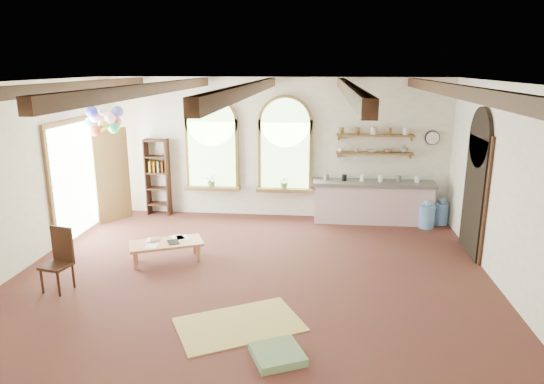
# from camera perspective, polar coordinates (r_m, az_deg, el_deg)

# --- Properties ---
(floor) EXTENTS (8.00, 8.00, 0.00)m
(floor) POSITION_cam_1_polar(r_m,az_deg,el_deg) (8.30, -2.41, -9.89)
(floor) COLOR #502421
(floor) RESTS_ON ground
(ceiling_beams) EXTENTS (6.20, 6.80, 0.18)m
(ceiling_beams) POSITION_cam_1_polar(r_m,az_deg,el_deg) (7.56, -2.67, 12.01)
(ceiling_beams) COLOR #381D11
(ceiling_beams) RESTS_ON ceiling
(window_left) EXTENTS (1.30, 0.28, 2.20)m
(window_left) POSITION_cam_1_polar(r_m,az_deg,el_deg) (11.33, -7.08, 5.34)
(window_left) COLOR brown
(window_left) RESTS_ON floor
(window_right) EXTENTS (1.30, 0.28, 2.20)m
(window_right) POSITION_cam_1_polar(r_m,az_deg,el_deg) (11.08, 1.56, 5.24)
(window_right) COLOR brown
(window_right) RESTS_ON floor
(left_doorway) EXTENTS (0.10, 1.90, 2.50)m
(left_doorway) POSITION_cam_1_polar(r_m,az_deg,el_deg) (10.81, -22.26, 1.29)
(left_doorway) COLOR brown
(left_doorway) RESTS_ON floor
(right_doorway) EXTENTS (0.10, 1.30, 2.40)m
(right_doorway) POSITION_cam_1_polar(r_m,az_deg,el_deg) (9.70, 22.66, -0.50)
(right_doorway) COLOR black
(right_doorway) RESTS_ON floor
(kitchen_counter) EXTENTS (2.68, 0.62, 0.94)m
(kitchen_counter) POSITION_cam_1_polar(r_m,az_deg,el_deg) (11.14, 11.75, -1.11)
(kitchen_counter) COLOR beige
(kitchen_counter) RESTS_ON floor
(wall_shelf_lower) EXTENTS (1.70, 0.24, 0.04)m
(wall_shelf_lower) POSITION_cam_1_polar(r_m,az_deg,el_deg) (11.08, 11.94, 4.50)
(wall_shelf_lower) COLOR brown
(wall_shelf_lower) RESTS_ON wall_back
(wall_shelf_upper) EXTENTS (1.70, 0.24, 0.04)m
(wall_shelf_upper) POSITION_cam_1_polar(r_m,az_deg,el_deg) (11.02, 12.05, 6.54)
(wall_shelf_upper) COLOR brown
(wall_shelf_upper) RESTS_ON wall_back
(wall_clock) EXTENTS (0.32, 0.04, 0.32)m
(wall_clock) POSITION_cam_1_polar(r_m,az_deg,el_deg) (11.30, 18.35, 6.06)
(wall_clock) COLOR black
(wall_clock) RESTS_ON wall_back
(bookshelf) EXTENTS (0.53, 0.32, 1.80)m
(bookshelf) POSITION_cam_1_polar(r_m,az_deg,el_deg) (11.72, -13.30, 1.73)
(bookshelf) COLOR #381D11
(bookshelf) RESTS_ON floor
(coffee_table) EXTENTS (1.41, 1.05, 0.37)m
(coffee_table) POSITION_cam_1_polar(r_m,az_deg,el_deg) (8.99, -12.35, -6.04)
(coffee_table) COLOR #B37B52
(coffee_table) RESTS_ON floor
(side_chair) EXTENTS (0.48, 0.48, 1.00)m
(side_chair) POSITION_cam_1_polar(r_m,az_deg,el_deg) (8.43, -23.85, -8.68)
(side_chair) COLOR #381D11
(side_chair) RESTS_ON floor
(floor_mat) EXTENTS (1.95, 1.69, 0.02)m
(floor_mat) POSITION_cam_1_polar(r_m,az_deg,el_deg) (6.90, -3.85, -15.28)
(floor_mat) COLOR tan
(floor_mat) RESTS_ON floor
(floor_cushion) EXTENTS (0.77, 0.77, 0.10)m
(floor_cushion) POSITION_cam_1_polar(r_m,az_deg,el_deg) (6.21, 0.65, -18.55)
(floor_cushion) COLOR #69855C
(floor_cushion) RESTS_ON floor
(water_jug_a) EXTENTS (0.33, 0.33, 0.64)m
(water_jug_a) POSITION_cam_1_polar(r_m,az_deg,el_deg) (11.10, 17.79, -2.66)
(water_jug_a) COLOR #5C8EC6
(water_jug_a) RESTS_ON floor
(water_jug_b) EXTENTS (0.32, 0.32, 0.61)m
(water_jug_b) POSITION_cam_1_polar(r_m,az_deg,el_deg) (11.46, 19.27, -2.30)
(water_jug_b) COLOR #5C8EC6
(water_jug_b) RESTS_ON floor
(balloon_cluster) EXTENTS (0.89, 0.89, 1.15)m
(balloon_cluster) POSITION_cam_1_polar(r_m,az_deg,el_deg) (10.78, -19.14, 8.03)
(balloon_cluster) COLOR white
(balloon_cluster) RESTS_ON floor
(table_book) EXTENTS (0.20, 0.25, 0.02)m
(table_book) POSITION_cam_1_polar(r_m,az_deg,el_deg) (9.15, -14.07, -5.41)
(table_book) COLOR olive
(table_book) RESTS_ON coffee_table
(tablet) EXTENTS (0.29, 0.32, 0.01)m
(tablet) POSITION_cam_1_polar(r_m,az_deg,el_deg) (8.93, -11.55, -5.79)
(tablet) COLOR black
(tablet) RESTS_ON coffee_table
(potted_plant_left) EXTENTS (0.27, 0.23, 0.30)m
(potted_plant_left) POSITION_cam_1_polar(r_m,az_deg,el_deg) (11.38, -7.08, 1.37)
(potted_plant_left) COLOR #598C4C
(potted_plant_left) RESTS_ON window_left
(potted_plant_right) EXTENTS (0.27, 0.23, 0.30)m
(potted_plant_right) POSITION_cam_1_polar(r_m,az_deg,el_deg) (11.13, 1.49, 1.17)
(potted_plant_right) COLOR #598C4C
(potted_plant_right) RESTS_ON window_right
(shelf_cup_a) EXTENTS (0.12, 0.10, 0.10)m
(shelf_cup_a) POSITION_cam_1_polar(r_m,az_deg,el_deg) (11.01, 8.07, 4.97)
(shelf_cup_a) COLOR white
(shelf_cup_a) RESTS_ON wall_shelf_lower
(shelf_cup_b) EXTENTS (0.10, 0.10, 0.09)m
(shelf_cup_b) POSITION_cam_1_polar(r_m,az_deg,el_deg) (11.03, 9.89, 4.90)
(shelf_cup_b) COLOR beige
(shelf_cup_b) RESTS_ON wall_shelf_lower
(shelf_bowl_a) EXTENTS (0.22, 0.22, 0.05)m
(shelf_bowl_a) POSITION_cam_1_polar(r_m,az_deg,el_deg) (11.07, 11.70, 4.74)
(shelf_bowl_a) COLOR beige
(shelf_bowl_a) RESTS_ON wall_shelf_lower
(shelf_bowl_b) EXTENTS (0.20, 0.20, 0.06)m
(shelf_bowl_b) POSITION_cam_1_polar(r_m,az_deg,el_deg) (11.11, 13.50, 4.70)
(shelf_bowl_b) COLOR #8C664C
(shelf_bowl_b) RESTS_ON wall_shelf_lower
(shelf_vase) EXTENTS (0.18, 0.18, 0.19)m
(shelf_vase) POSITION_cam_1_polar(r_m,az_deg,el_deg) (11.15, 15.31, 4.96)
(shelf_vase) COLOR slate
(shelf_vase) RESTS_ON wall_shelf_lower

